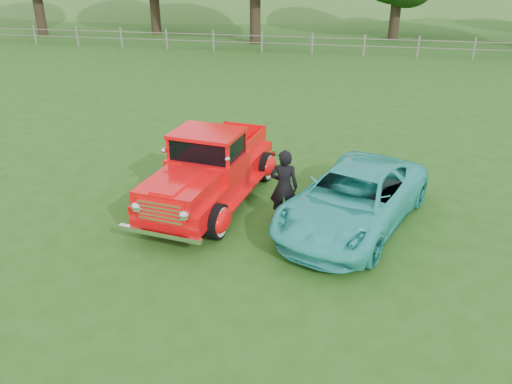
# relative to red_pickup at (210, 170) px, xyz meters

# --- Properties ---
(ground) EXTENTS (140.00, 140.00, 0.00)m
(ground) POSITION_rel_red_pickup_xyz_m (0.59, -2.13, -0.80)
(ground) COLOR #234C14
(ground) RESTS_ON ground
(distant_hills) EXTENTS (116.00, 60.00, 18.00)m
(distant_hills) POSITION_rel_red_pickup_xyz_m (-3.49, 57.33, -5.34)
(distant_hills) COLOR #355E22
(distant_hills) RESTS_ON ground
(fence_line) EXTENTS (48.00, 0.12, 1.20)m
(fence_line) POSITION_rel_red_pickup_xyz_m (0.59, 19.87, -0.19)
(fence_line) COLOR slate
(fence_line) RESTS_ON ground
(red_pickup) EXTENTS (2.76, 5.19, 1.78)m
(red_pickup) POSITION_rel_red_pickup_xyz_m (0.00, 0.00, 0.00)
(red_pickup) COLOR black
(red_pickup) RESTS_ON ground
(teal_sedan) EXTENTS (3.67, 5.06, 1.28)m
(teal_sedan) POSITION_rel_red_pickup_xyz_m (3.34, -0.54, -0.16)
(teal_sedan) COLOR #2DB6AC
(teal_sedan) RESTS_ON ground
(man) EXTENTS (0.64, 0.43, 1.69)m
(man) POSITION_rel_red_pickup_xyz_m (1.85, -0.68, 0.05)
(man) COLOR black
(man) RESTS_ON ground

